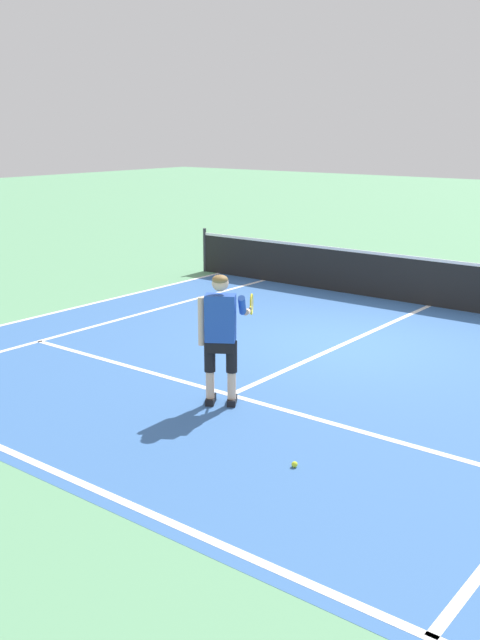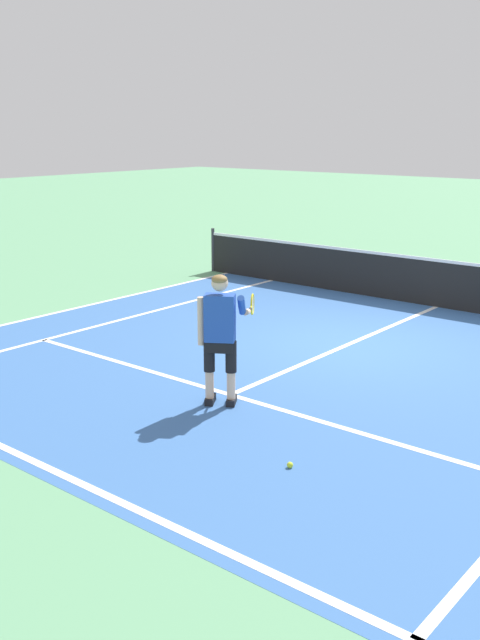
# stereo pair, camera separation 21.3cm
# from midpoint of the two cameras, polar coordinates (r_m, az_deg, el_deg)

# --- Properties ---
(ground_plane) EXTENTS (80.00, 80.00, 0.00)m
(ground_plane) POSITION_cam_midpoint_polar(r_m,az_deg,el_deg) (12.22, 7.76, -1.83)
(ground_plane) COLOR #609E70
(court_inner_surface) EXTENTS (10.98, 9.68, 0.00)m
(court_inner_surface) POSITION_cam_midpoint_polar(r_m,az_deg,el_deg) (11.16, 4.36, -3.35)
(court_inner_surface) COLOR #3866A8
(court_inner_surface) RESTS_ON ground
(line_baseline) EXTENTS (10.98, 0.10, 0.01)m
(line_baseline) POSITION_cam_midpoint_polar(r_m,az_deg,el_deg) (7.99, -14.86, -11.45)
(line_baseline) COLOR white
(line_baseline) RESTS_ON ground
(line_service) EXTENTS (8.23, 0.10, 0.01)m
(line_service) POSITION_cam_midpoint_polar(r_m,az_deg,el_deg) (9.82, -1.38, -5.87)
(line_service) COLOR white
(line_service) RESTS_ON ground
(line_centre_service) EXTENTS (0.10, 6.40, 0.01)m
(line_centre_service) POSITION_cam_midpoint_polar(r_m,az_deg,el_deg) (12.33, 8.09, -1.66)
(line_centre_service) COLOR white
(line_centre_service) RESTS_ON ground
(line_singles_left) EXTENTS (0.10, 9.28, 0.01)m
(line_singles_left) POSITION_cam_midpoint_polar(r_m,az_deg,el_deg) (13.76, -10.03, -0.00)
(line_singles_left) COLOR white
(line_singles_left) RESTS_ON ground
(line_doubles_left) EXTENTS (0.10, 9.28, 0.01)m
(line_doubles_left) POSITION_cam_midpoint_polar(r_m,az_deg,el_deg) (14.79, -13.62, 0.84)
(line_doubles_left) COLOR white
(line_doubles_left) RESTS_ON ground
(tennis_net) EXTENTS (11.96, 0.08, 1.07)m
(tennis_net) POSITION_cam_midpoint_polar(r_m,az_deg,el_deg) (15.00, 14.31, 2.93)
(tennis_net) COLOR #333338
(tennis_net) RESTS_ON ground
(tennis_player) EXTENTS (0.56, 1.22, 1.71)m
(tennis_player) POSITION_cam_midpoint_polar(r_m,az_deg,el_deg) (9.21, -2.13, -0.83)
(tennis_player) COLOR black
(tennis_player) RESTS_ON ground
(tennis_ball_near_feet) EXTENTS (0.07, 0.07, 0.07)m
(tennis_ball_near_feet) POSITION_cam_midpoint_polar(r_m,az_deg,el_deg) (7.85, 3.50, -11.21)
(tennis_ball_near_feet) COLOR #CCE02D
(tennis_ball_near_feet) RESTS_ON ground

